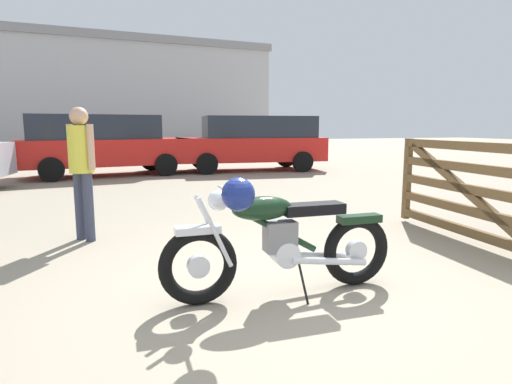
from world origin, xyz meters
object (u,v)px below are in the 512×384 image
object	(u,v)px
bystander	(81,160)
red_hatchback_near	(253,141)
vintage_motorcycle	(277,239)
dark_sedan_left	(102,143)
timber_gate	(483,189)

from	to	relation	value
bystander	red_hatchback_near	bearing A→B (deg)	-162.50
vintage_motorcycle	dark_sedan_left	world-z (taller)	dark_sedan_left
bystander	dark_sedan_left	bearing A→B (deg)	-131.53
timber_gate	vintage_motorcycle	bearing A→B (deg)	105.29
red_hatchback_near	timber_gate	bearing A→B (deg)	93.36
dark_sedan_left	red_hatchback_near	bearing A→B (deg)	-7.55
timber_gate	red_hatchback_near	world-z (taller)	red_hatchback_near
vintage_motorcycle	timber_gate	xyz separation A→B (m)	(2.81, 0.61, 0.21)
bystander	red_hatchback_near	world-z (taller)	red_hatchback_near
vintage_motorcycle	bystander	size ratio (longest dim) A/B	1.25
dark_sedan_left	vintage_motorcycle	bearing A→B (deg)	-90.05
red_hatchback_near	bystander	bearing A→B (deg)	63.21
timber_gate	red_hatchback_near	bearing A→B (deg)	1.42
timber_gate	bystander	world-z (taller)	bystander
vintage_motorcycle	red_hatchback_near	xyz separation A→B (m)	(3.10, 10.07, 0.45)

